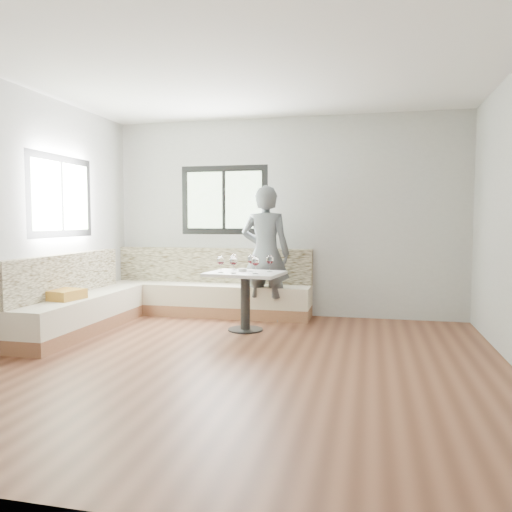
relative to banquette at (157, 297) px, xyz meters
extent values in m
cube|color=brown|center=(1.59, -1.63, -0.33)|extent=(5.00, 5.00, 0.01)
cube|color=white|center=(1.59, -1.63, 2.47)|extent=(5.00, 5.00, 0.01)
cube|color=#B7B7B2|center=(1.59, 0.87, 1.07)|extent=(5.00, 0.01, 2.80)
cube|color=#B7B7B2|center=(1.59, -4.13, 1.07)|extent=(5.00, 0.01, 2.80)
cube|color=#B7B7B2|center=(-0.91, -1.63, 1.07)|extent=(0.01, 5.00, 2.80)
cube|color=black|center=(0.69, 0.86, 1.32)|extent=(1.30, 0.02, 1.00)
cube|color=black|center=(-0.90, -0.73, 1.32)|extent=(0.02, 1.30, 1.00)
cube|color=#9B6341|center=(0.54, 0.60, -0.25)|extent=(2.90, 0.55, 0.16)
cube|color=#EEE2C5|center=(0.54, 0.60, -0.03)|extent=(2.90, 0.55, 0.29)
cube|color=beige|center=(0.54, 0.80, 0.37)|extent=(2.90, 0.14, 0.50)
cube|color=#9B6341|center=(-0.64, -0.80, -0.25)|extent=(0.55, 2.25, 0.16)
cube|color=#EEE2C5|center=(-0.64, -0.80, -0.03)|extent=(0.55, 2.25, 0.29)
cube|color=beige|center=(-0.84, -0.80, 0.37)|extent=(0.14, 2.25, 0.50)
cube|color=gold|center=(-0.66, -1.10, 0.18)|extent=(0.44, 0.44, 0.11)
cylinder|color=black|center=(1.29, -0.25, -0.32)|extent=(0.43, 0.43, 0.02)
cylinder|color=black|center=(1.29, -0.25, 0.01)|extent=(0.12, 0.12, 0.69)
cube|color=silver|center=(1.29, -0.25, 0.37)|extent=(0.96, 0.79, 0.04)
imported|color=#53585B|center=(1.40, 0.42, 0.58)|extent=(0.68, 0.45, 1.82)
cylinder|color=white|center=(1.24, -0.20, 0.41)|extent=(0.10, 0.10, 0.04)
sphere|color=black|center=(1.26, -0.19, 0.43)|extent=(0.02, 0.02, 0.02)
sphere|color=black|center=(1.23, -0.19, 0.43)|extent=(0.02, 0.02, 0.02)
sphere|color=black|center=(1.24, -0.22, 0.43)|extent=(0.02, 0.02, 0.02)
cylinder|color=white|center=(1.02, -0.39, 0.40)|extent=(0.07, 0.07, 0.01)
cylinder|color=white|center=(1.02, -0.39, 0.44)|extent=(0.01, 0.01, 0.09)
ellipsoid|color=white|center=(1.02, -0.39, 0.55)|extent=(0.09, 0.09, 0.11)
cylinder|color=#44060B|center=(1.02, -0.39, 0.52)|extent=(0.06, 0.06, 0.02)
cylinder|color=white|center=(1.19, -0.43, 0.40)|extent=(0.07, 0.07, 0.01)
cylinder|color=white|center=(1.19, -0.43, 0.44)|extent=(0.01, 0.01, 0.09)
ellipsoid|color=white|center=(1.19, -0.43, 0.55)|extent=(0.09, 0.09, 0.11)
cylinder|color=#44060B|center=(1.19, -0.43, 0.52)|extent=(0.06, 0.06, 0.02)
cylinder|color=white|center=(1.46, -0.42, 0.40)|extent=(0.07, 0.07, 0.01)
cylinder|color=white|center=(1.46, -0.42, 0.44)|extent=(0.01, 0.01, 0.09)
ellipsoid|color=white|center=(1.46, -0.42, 0.55)|extent=(0.09, 0.09, 0.11)
cylinder|color=#44060B|center=(1.46, -0.42, 0.52)|extent=(0.06, 0.06, 0.02)
cylinder|color=white|center=(1.34, -0.16, 0.40)|extent=(0.07, 0.07, 0.01)
cylinder|color=white|center=(1.34, -0.16, 0.44)|extent=(0.01, 0.01, 0.09)
ellipsoid|color=white|center=(1.34, -0.16, 0.55)|extent=(0.09, 0.09, 0.11)
cylinder|color=#44060B|center=(1.34, -0.16, 0.52)|extent=(0.06, 0.06, 0.02)
cylinder|color=white|center=(1.58, -0.17, 0.40)|extent=(0.07, 0.07, 0.01)
cylinder|color=white|center=(1.58, -0.17, 0.44)|extent=(0.01, 0.01, 0.09)
ellipsoid|color=white|center=(1.58, -0.17, 0.55)|extent=(0.09, 0.09, 0.11)
cylinder|color=#44060B|center=(1.58, -0.17, 0.52)|extent=(0.06, 0.06, 0.02)
cylinder|color=white|center=(1.09, -0.06, 0.40)|extent=(0.07, 0.07, 0.01)
cylinder|color=white|center=(1.09, -0.06, 0.44)|extent=(0.01, 0.01, 0.09)
ellipsoid|color=white|center=(1.09, -0.06, 0.55)|extent=(0.09, 0.09, 0.11)
cylinder|color=#44060B|center=(1.09, -0.06, 0.52)|extent=(0.06, 0.06, 0.02)
camera|label=1|loc=(2.78, -6.14, 1.04)|focal=35.00mm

